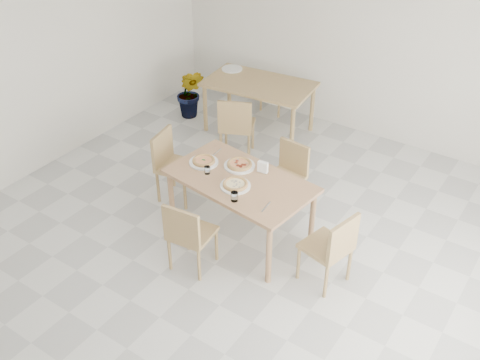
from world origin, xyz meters
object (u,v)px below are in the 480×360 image
Objects in this scene: pizza_mushroom at (235,184)px; potted_plant at (191,93)px; plate_pepperoni at (239,166)px; pizza_margherita at (204,160)px; napkin_holder at (263,168)px; chair_back_n at (281,79)px; chair_back_s at (236,124)px; tumbler_a at (234,197)px; plate_empty at (232,69)px; tumbler_b at (207,170)px; chair_east at (333,246)px; pizza_pepperoni at (239,164)px; plate_mushroom at (235,186)px; chair_north at (288,171)px; second_table at (259,88)px; chair_west at (171,161)px; main_table at (240,185)px; chair_south at (188,233)px; plate_margherita at (204,162)px.

pizza_mushroom is 0.42× the size of potted_plant.
pizza_margherita is (-0.36, -0.16, 0.02)m from plate_pepperoni.
pizza_margherita is 0.41× the size of potted_plant.
napkin_holder is 3.03m from chair_back_n.
chair_back_s reaches higher than chair_back_n.
tumbler_a is at bearing -43.69° from potted_plant.
napkin_holder is 0.44× the size of plate_empty.
chair_east is at bearing -0.51° from tumbler_b.
plate_empty is at bearing 126.70° from pizza_pepperoni.
napkin_holder reaches higher than plate_mushroom.
pizza_margherita is 2.99m from chair_back_n.
tumbler_a is at bearing -29.55° from pizza_margherita.
chair_north reaches higher than potted_plant.
plate_mushroom is 0.39m from napkin_holder.
tumbler_b is 1.58m from chair_back_s.
second_table is 5.21× the size of plate_empty.
plate_empty is at bearing 5.84° from chair_west.
plate_mushroom is 3.06m from potted_plant.
main_table is 1.12m from chair_west.
chair_south is 0.98× the size of chair_east.
chair_east is 1.69m from pizza_margherita.
plate_pepperoni is at bearing -108.99° from chair_north.
napkin_holder is 2.91m from potted_plant.
plate_mushroom is at bearing -59.49° from chair_back_n.
second_table is (-0.03, 1.96, 0.17)m from chair_west.
plate_mushroom is 0.98× the size of pizza_margherita.
napkin_holder is 1.57m from chair_back_s.
pizza_mushroom is 1.20× the size of pizza_pepperoni.
pizza_pepperoni reaches higher than main_table.
chair_back_n is 1.40m from potted_plant.
pizza_mushroom is 0.38m from pizza_pepperoni.
tumbler_b reaches higher than main_table.
plate_empty is at bearing 125.60° from pizza_mushroom.
plate_empty is (-0.62, 2.13, 0.26)m from chair_west.
chair_west reaches higher than potted_plant.
potted_plant is at bearing 132.07° from plate_margherita.
tumbler_b reaches higher than plate_empty.
chair_east is 1.37m from pizza_pepperoni.
plate_pepperoni is 2.94m from chair_back_n.
main_table is 1.97× the size of chair_south.
plate_mushroom is at bearing 122.47° from tumbler_a.
main_table is 1.93× the size of chair_back_n.
chair_south is at bearing -65.12° from chair_back_n.
chair_west is at bearing 164.76° from plate_mushroom.
chair_east is 3.76m from plate_empty.
pizza_margherita is at bearing -79.77° from second_table.
pizza_mushroom is at bearing -67.69° from main_table.
second_table is at bearing 117.04° from napkin_holder.
tumbler_b is 0.59m from napkin_holder.
pizza_mushroom is 0.37× the size of chair_back_s.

